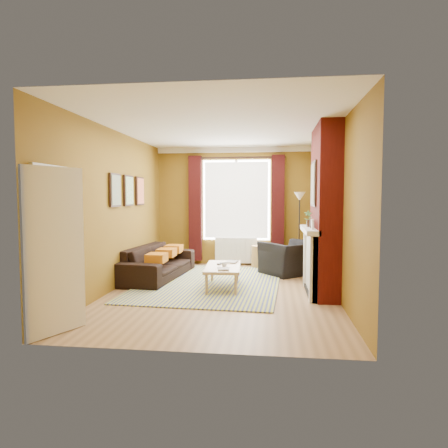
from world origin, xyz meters
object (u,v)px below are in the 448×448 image
at_px(armchair, 290,258).
at_px(wicker_stool, 260,256).
at_px(coffee_table, 223,268).
at_px(floor_lamp, 299,209).
at_px(sofa, 158,262).

relative_size(armchair, wicker_stool, 2.10).
bearing_deg(armchair, coffee_table, 8.64).
height_order(armchair, wicker_stool, armchair).
xyz_separation_m(armchair, floor_lamp, (0.22, 0.49, 1.03)).
height_order(armchair, floor_lamp, floor_lamp).
distance_m(armchair, wicker_stool, 1.00).
bearing_deg(sofa, floor_lamp, -61.46).
distance_m(coffee_table, floor_lamp, 2.62).
height_order(sofa, floor_lamp, floor_lamp).
bearing_deg(floor_lamp, sofa, -157.35).
height_order(sofa, wicker_stool, sofa).
height_order(coffee_table, floor_lamp, floor_lamp).
distance_m(coffee_table, wicker_stool, 2.27).
relative_size(sofa, floor_lamp, 1.28).
xyz_separation_m(sofa, wicker_stool, (2.00, 1.46, -0.07)).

